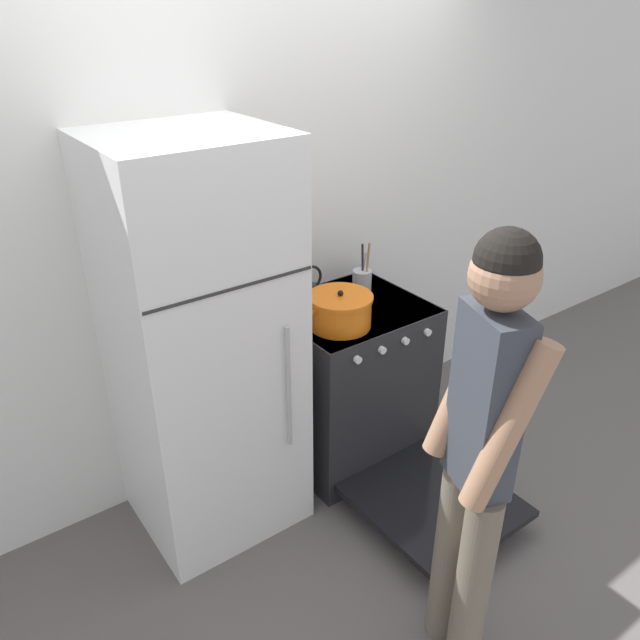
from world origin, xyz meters
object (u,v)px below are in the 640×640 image
object	(u,v)px
person	(479,448)
tea_kettle	(311,294)
dutch_oven_pot	(340,311)
stove_range	(353,384)
refrigerator	(203,349)
utensil_jar	(362,279)

from	to	relation	value
person	tea_kettle	bearing A→B (deg)	7.88
tea_kettle	person	bearing A→B (deg)	-101.75
dutch_oven_pot	stove_range	bearing A→B (deg)	28.81
refrigerator	person	distance (m)	1.28
stove_range	utensil_jar	world-z (taller)	utensil_jar
stove_range	person	bearing A→B (deg)	-110.22
tea_kettle	utensil_jar	xyz separation A→B (m)	(0.34, 0.01, -0.00)
utensil_jar	stove_range	bearing A→B (deg)	-136.97
stove_range	tea_kettle	distance (m)	0.56
stove_range	dutch_oven_pot	xyz separation A→B (m)	(-0.17, -0.09, 0.53)
dutch_oven_pot	tea_kettle	xyz separation A→B (m)	(0.01, 0.26, -0.02)
stove_range	person	distance (m)	1.37
refrigerator	stove_range	distance (m)	0.96
stove_range	person	size ratio (longest dim) A/B	0.78
stove_range	dutch_oven_pot	distance (m)	0.57
dutch_oven_pot	tea_kettle	distance (m)	0.26
dutch_oven_pot	tea_kettle	bearing A→B (deg)	87.08
stove_range	utensil_jar	size ratio (longest dim) A/B	5.14
refrigerator	stove_range	world-z (taller)	refrigerator
tea_kettle	person	world-z (taller)	person
refrigerator	dutch_oven_pot	xyz separation A→B (m)	(0.65, -0.13, 0.05)
stove_range	utensil_jar	bearing A→B (deg)	43.03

